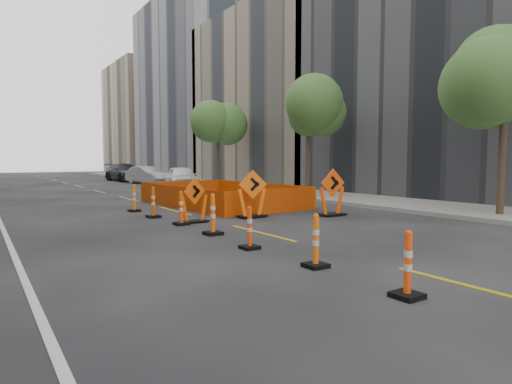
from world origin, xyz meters
TOP-DOWN VIEW (x-y plane):
  - ground_plane at (0.00, 0.00)m, footprint 140.00×140.00m
  - sidewalk_right at (9.00, 12.00)m, footprint 4.00×90.00m
  - bld_right_c at (17.00, 23.80)m, footprint 12.00×16.00m
  - bld_right_d at (17.00, 40.20)m, footprint 12.00×18.00m
  - bld_right_e at (17.00, 58.60)m, footprint 12.00×14.00m
  - tree_r_a at (8.40, 2.00)m, footprint 2.80×2.80m
  - tree_r_b at (8.40, 12.00)m, footprint 2.80×2.80m
  - tree_r_c at (8.40, 22.00)m, footprint 2.80×2.80m
  - channelizer_2 at (-1.29, -1.63)m, footprint 0.39×0.39m
  - channelizer_3 at (-1.23, 0.41)m, footprint 0.40×0.40m
  - channelizer_4 at (-1.36, 2.46)m, footprint 0.38×0.38m
  - channelizer_5 at (-1.21, 4.51)m, footprint 0.43×0.43m
  - channelizer_6 at (-1.22, 6.56)m, footprint 0.41×0.41m
  - channelizer_7 at (-1.35, 8.61)m, footprint 0.42×0.42m
  - channelizer_8 at (-1.37, 10.65)m, footprint 0.41×0.41m
  - chevron_sign_left at (-0.67, 6.80)m, footprint 1.07×0.81m
  - chevron_sign_center at (1.48, 6.75)m, footprint 1.24×0.96m
  - chevron_sign_right at (4.09, 5.60)m, footprint 1.17×0.76m
  - safety_fence at (2.55, 10.93)m, footprint 4.72×7.54m
  - parked_car_near at (5.28, 21.44)m, footprint 2.82×4.89m
  - parked_car_mid at (5.36, 28.58)m, footprint 2.50×4.58m
  - parked_car_far at (5.18, 34.15)m, footprint 2.71×5.74m

SIDE VIEW (x-z plane):
  - ground_plane at x=0.00m, z-range 0.00..0.00m
  - sidewalk_right at x=9.00m, z-range 0.00..0.15m
  - safety_fence at x=2.55m, z-range 0.00..0.91m
  - channelizer_4 at x=-1.36m, z-range 0.00..0.96m
  - channelizer_2 at x=-1.29m, z-range 0.00..0.99m
  - channelizer_3 at x=-1.23m, z-range 0.00..1.00m
  - channelizer_6 at x=-1.22m, z-range 0.00..1.04m
  - channelizer_8 at x=-1.37m, z-range 0.00..1.04m
  - channelizer_7 at x=-1.35m, z-range 0.00..1.07m
  - channelizer_5 at x=-1.21m, z-range 0.00..1.10m
  - chevron_sign_left at x=-0.67m, z-range 0.00..1.42m
  - parked_car_mid at x=5.36m, z-range 0.00..1.43m
  - parked_car_near at x=5.28m, z-range 0.00..1.57m
  - parked_car_far at x=5.18m, z-range 0.00..1.62m
  - chevron_sign_center at x=1.48m, z-range 0.00..1.63m
  - chevron_sign_right at x=4.09m, z-range 0.00..1.67m
  - tree_r_a at x=8.40m, z-range 1.55..7.50m
  - tree_r_b at x=8.40m, z-range 1.55..7.50m
  - tree_r_c at x=8.40m, z-range 1.55..7.50m
  - bld_right_c at x=17.00m, z-range 0.00..14.00m
  - bld_right_e at x=17.00m, z-range 0.00..16.00m
  - bld_right_d at x=17.00m, z-range 0.00..20.00m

